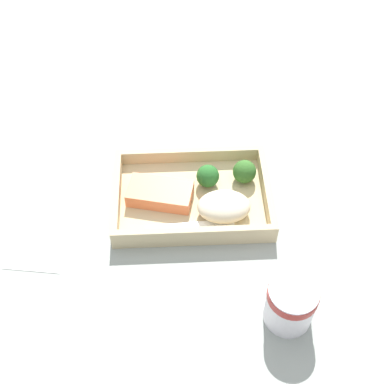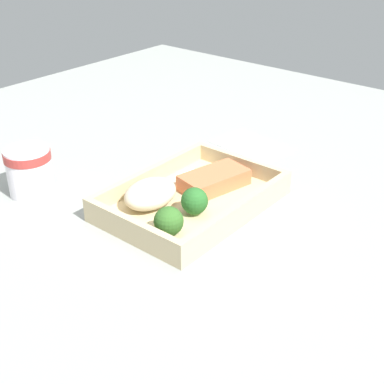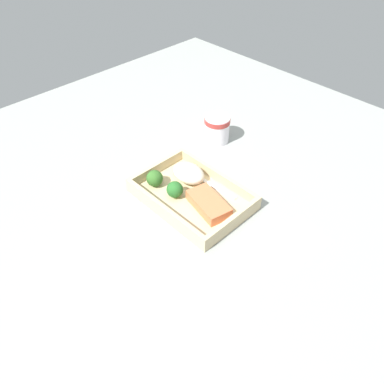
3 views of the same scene
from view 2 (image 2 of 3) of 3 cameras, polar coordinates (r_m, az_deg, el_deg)
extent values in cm
cube|color=#939993|center=(89.19, 0.00, -2.08)|extent=(160.00, 160.00, 2.00)
cube|color=#CAB488|center=(88.38, 0.00, -1.19)|extent=(28.91, 20.16, 1.20)
cube|color=#CAB488|center=(93.01, -4.50, 1.76)|extent=(28.91, 1.20, 2.88)
cube|color=#CAB488|center=(82.45, 5.08, -2.06)|extent=(28.91, 1.20, 2.88)
cube|color=#CAB488|center=(97.26, 5.23, 2.99)|extent=(1.20, 17.76, 2.88)
cube|color=#CAB488|center=(78.70, -6.47, -3.78)|extent=(1.20, 17.76, 2.88)
cube|color=#E17448|center=(91.37, 2.45, 1.27)|extent=(12.78, 8.63, 2.77)
ellipsoid|color=beige|center=(85.91, -4.47, -0.17)|extent=(9.57, 7.10, 4.18)
cylinder|color=#76A250|center=(84.03, 0.27, -1.99)|extent=(1.63, 1.63, 1.12)
sphere|color=#286628|center=(83.16, 0.27, -0.96)|extent=(4.30, 4.30, 4.30)
cylinder|color=#78A356|center=(79.12, -2.48, -4.20)|extent=(1.69, 1.69, 1.03)
sphere|color=#346626|center=(78.19, -2.51, -3.13)|extent=(4.44, 4.44, 4.44)
cube|color=white|center=(93.43, -2.25, 1.12)|extent=(12.45, 1.90, 0.44)
cube|color=white|center=(88.13, -5.41, -0.81)|extent=(3.54, 2.42, 0.44)
cylinder|color=white|center=(94.96, -16.94, 2.13)|extent=(7.61, 7.61, 8.29)
cylinder|color=#B23833|center=(93.71, -17.20, 3.77)|extent=(7.84, 7.84, 1.49)
cube|color=white|center=(111.49, 6.32, 4.99)|extent=(12.00, 16.46, 0.24)
camera|label=1|loc=(1.32, -27.80, 41.08)|focal=50.00mm
camera|label=3|loc=(1.12, 47.98, 32.70)|focal=35.00mm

